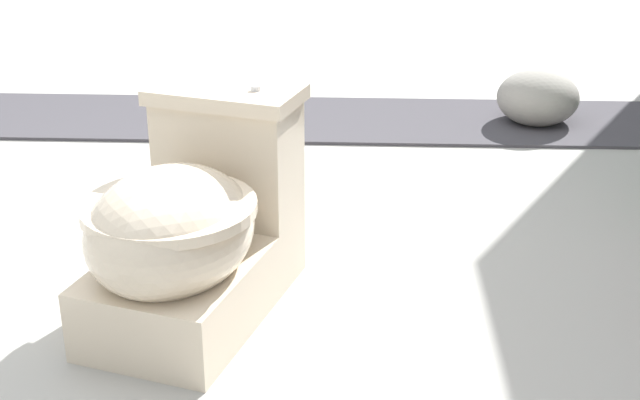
% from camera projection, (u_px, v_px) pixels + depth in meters
% --- Properties ---
extents(ground_plane, '(14.00, 14.00, 0.00)m').
position_uv_depth(ground_plane, '(126.00, 287.00, 2.28)').
color(ground_plane, '#A8A59E').
extents(gravel_strip, '(0.56, 8.00, 0.01)m').
position_uv_depth(gravel_strip, '(336.00, 120.00, 3.51)').
color(gravel_strip, '#423F44').
rests_on(gravel_strip, ground).
extents(toilet, '(0.71, 0.54, 0.52)m').
position_uv_depth(toilet, '(192.00, 229.00, 2.08)').
color(toilet, beige).
rests_on(toilet, ground).
extents(boulder_near, '(0.42, 0.42, 0.21)m').
position_uv_depth(boulder_near, '(538.00, 98.00, 3.44)').
color(boulder_near, gray).
rests_on(boulder_near, ground).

